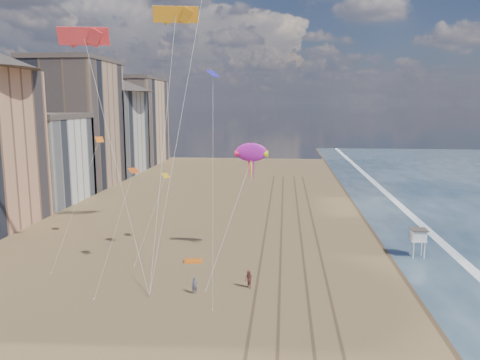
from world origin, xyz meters
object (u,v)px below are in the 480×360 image
Objects in this scene: lifeguard_stand at (418,235)px; grounded_kite at (193,261)px; kite_flyer_a at (195,286)px; kite_flyer_b at (249,279)px; show_kite at (251,153)px.

lifeguard_stand reaches higher than grounded_kite.
kite_flyer_a is 5.61m from kite_flyer_b.
kite_flyer_a is 0.89× the size of kite_flyer_b.
lifeguard_stand reaches higher than kite_flyer_b.
grounded_kite is at bearing 101.53° from kite_flyer_a.
show_kite is 9.93× the size of kite_flyer_a.
grounded_kite is 0.12× the size of show_kite.
kite_flyer_a is at bearing -110.11° from kite_flyer_b.
show_kite is 17.83m from kite_flyer_a.
kite_flyer_a is at bearing -151.29° from lifeguard_stand.
show_kite is 8.86× the size of kite_flyer_b.
lifeguard_stand is at bearing 5.05° from show_kite.
grounded_kite is at bearing -170.57° from lifeguard_stand.
kite_flyer_b is at bearing -53.54° from grounded_kite.
grounded_kite is at bearing -175.52° from kite_flyer_b.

